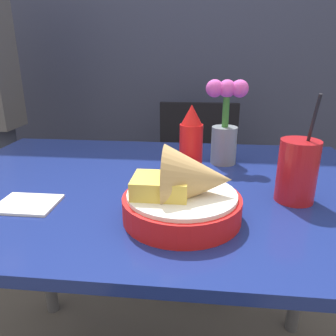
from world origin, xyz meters
name	(u,v)px	position (x,y,z in m)	size (l,w,h in m)	color
wall_window	(185,13)	(0.00, 1.22, 1.30)	(7.00, 0.06, 2.60)	#2D334C
dining_table	(155,220)	(0.00, 0.00, 0.67)	(1.16, 0.79, 0.78)	navy
chair_far_window	(197,173)	(0.10, 0.80, 0.51)	(0.40, 0.40, 0.85)	black
food_basket	(186,194)	(0.09, -0.19, 0.83)	(0.24, 0.24, 0.15)	red
ketchup_bottle	(191,144)	(0.09, 0.03, 0.87)	(0.06, 0.06, 0.20)	red
drink_cup	(297,173)	(0.33, -0.08, 0.84)	(0.09, 0.09, 0.24)	red
flower_vase	(225,124)	(0.18, 0.18, 0.89)	(0.12, 0.08, 0.25)	gray
napkin	(27,204)	(-0.26, -0.16, 0.78)	(0.13, 0.10, 0.01)	white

